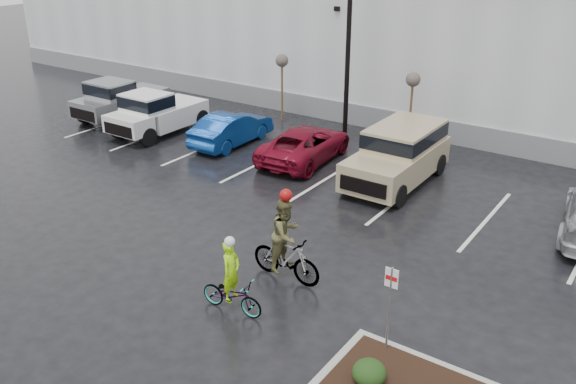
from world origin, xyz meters
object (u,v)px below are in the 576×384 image
Objects in this scene: fire_lane_sign at (390,300)px; pickup_silver at (126,97)px; sapling_mid at (413,84)px; suv_tan at (397,157)px; car_blue at (232,128)px; lamppost at (350,6)px; car_red at (305,144)px; cyclist_hivis at (232,288)px; pickup_white at (162,111)px; sapling_west at (282,64)px; cyclist_olive at (286,248)px.

pickup_silver is at bearing 153.80° from fire_lane_sign.
suv_tan is (1.26, -3.88, -1.70)m from sapling_mid.
car_blue is at bearing -179.76° from suv_tan.
lamppost reaches higher than car_red.
car_red is at bearing -125.98° from sapling_mid.
car_red is 10.55m from cyclist_hivis.
fire_lane_sign is 17.51m from pickup_white.
cyclist_hivis is (0.22, -9.56, -0.39)m from suv_tan.
cyclist_olive is at bearing -54.43° from sapling_west.
cyclist_hivis is at bearing 172.95° from cyclist_olive.
fire_lane_sign is at bearing -85.23° from cyclist_hivis.
lamppost reaches higher than sapling_west.
pickup_silver is 2.00× the size of cyclist_olive.
car_red is at bearing 178.40° from suv_tan.
pickup_silver is at bearing -5.03° from car_red.
pickup_white is (-7.52, -3.34, -4.71)m from lamppost.
sapling_west is at bearing 25.92° from cyclist_hivis.
pickup_silver is (-10.61, -2.74, -4.71)m from lamppost.
lamppost is 5.07m from sapling_west.
pickup_silver is (-13.11, -3.74, -1.75)m from sapling_mid.
lamppost is 1.81× the size of suv_tan.
pickup_white is 1.08× the size of car_red.
lamppost is 12.27m from cyclist_olive.
pickup_silver is at bearing -3.20° from car_blue.
car_blue is 11.09m from cyclist_olive.
sapling_mid is 0.76× the size of car_blue.
cyclist_olive reaches higher than fire_lane_sign.
lamppost reaches higher than suv_tan.
pickup_white is 1.23× the size of car_blue.
sapling_west is 1.57× the size of cyclist_hivis.
suv_tan is (11.29, 0.46, 0.05)m from pickup_white.
pickup_white is 13.75m from cyclist_olive.
fire_lane_sign is at bearing -67.51° from sapling_mid.
cyclist_hivis is (7.98, -13.44, -2.08)m from sapling_west.
cyclist_hivis is 1.98m from cyclist_olive.
car_blue is 12.35m from cyclist_hivis.
suv_tan reaches higher than cyclist_hivis.
pickup_silver is at bearing -165.52° from lamppost.
fire_lane_sign is 9.80m from suv_tan.
pickup_silver is (-18.41, 9.06, -0.43)m from fire_lane_sign.
sapling_mid is at bearing 112.49° from fire_lane_sign.
sapling_mid is (2.50, 1.00, -2.96)m from lamppost.
lamppost is at bearing -158.20° from sapling_mid.
pickup_silver is 10.38m from car_red.
pickup_white is (-15.32, 8.46, -0.43)m from fire_lane_sign.
suv_tan is at bearing 173.51° from car_red.
suv_tan is (7.63, 0.03, 0.33)m from car_blue.
sapling_west reaches higher than fire_lane_sign.
sapling_west is at bearing 153.44° from suv_tan.
pickup_silver is 6.75m from car_blue.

